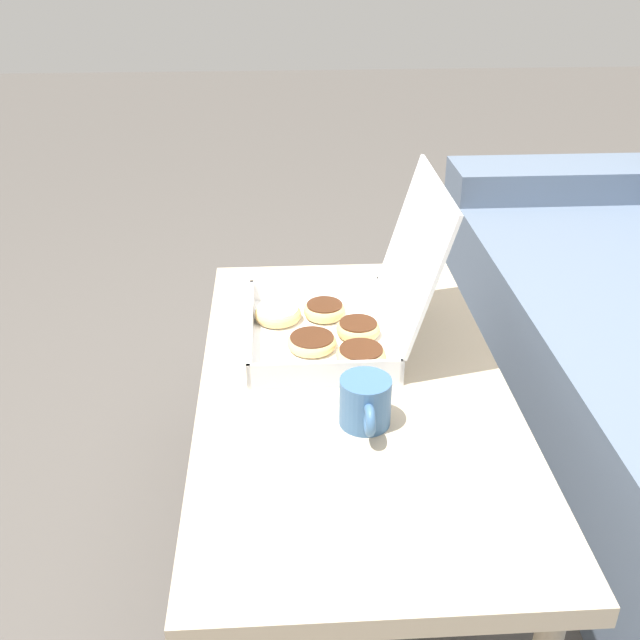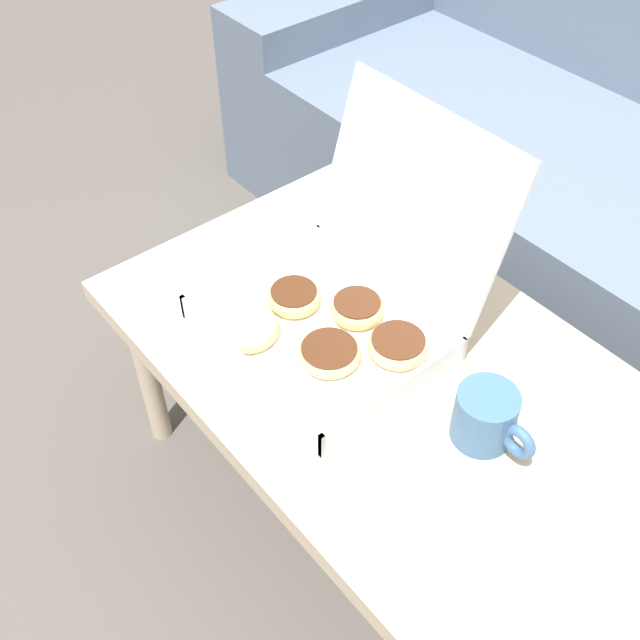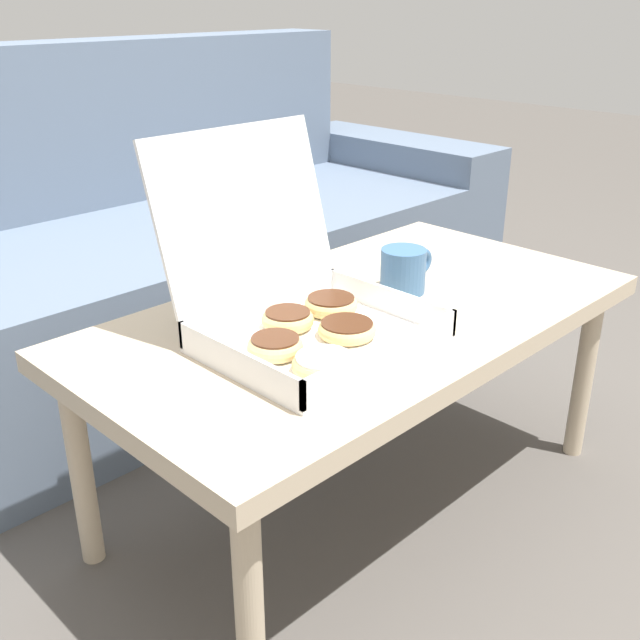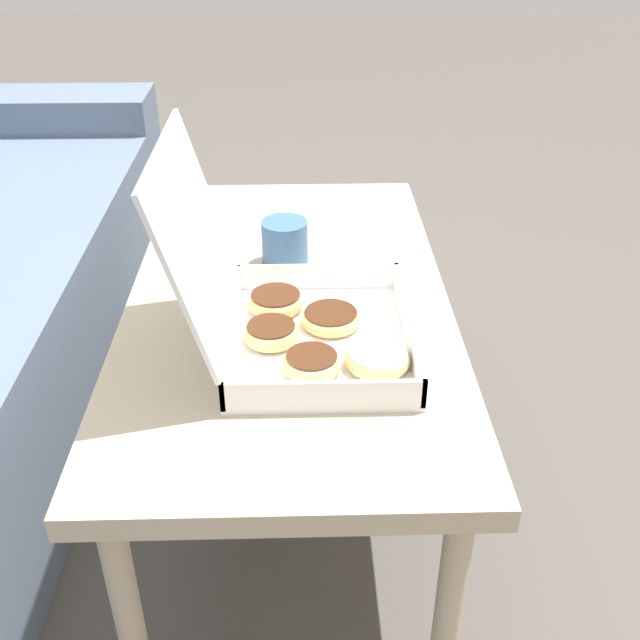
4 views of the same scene
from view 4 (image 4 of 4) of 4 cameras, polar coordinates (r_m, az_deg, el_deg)
The scene contains 4 objects.
ground_plane at distance 1.73m, azimuth -5.47°, elevation -11.44°, with size 12.00×12.00×0.00m, color #514C47.
coffee_table at distance 1.47m, azimuth -2.39°, elevation 0.48°, with size 1.15×0.62×0.46m.
pastry_box at distance 1.27m, azimuth -2.07°, elevation 0.31°, with size 0.38×0.40×0.36m.
coffee_mug at distance 1.55m, azimuth -2.70°, elevation 5.98°, with size 0.14×0.09×0.09m.
Camera 4 is at (-1.26, -0.13, 1.18)m, focal length 42.00 mm.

